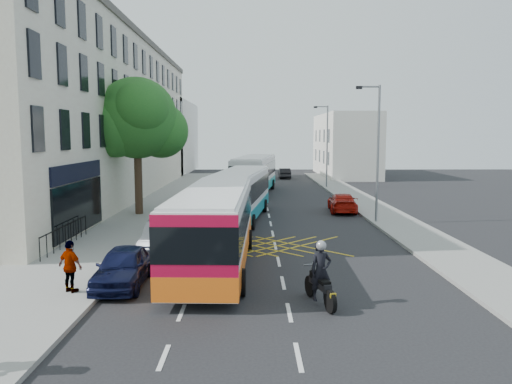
{
  "coord_description": "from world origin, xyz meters",
  "views": [
    {
      "loc": [
        -1.09,
        -17.31,
        5.23
      ],
      "look_at": [
        -0.89,
        9.44,
        2.2
      ],
      "focal_mm": 35.0,
      "sensor_mm": 36.0,
      "label": 1
    }
  ],
  "objects_px": {
    "bus_near": "(214,226)",
    "bus_far": "(255,174)",
    "lamp_far": "(326,142)",
    "street_tree": "(136,119)",
    "motorbike": "(320,275)",
    "parked_car_blue": "(123,267)",
    "distant_car_grey": "(247,176)",
    "parked_car_silver": "(165,239)",
    "pedestrian_far": "(70,266)",
    "lamp_near": "(376,146)",
    "distant_car_dark": "(284,173)",
    "red_hatchback": "(342,203)",
    "bus_mid": "(240,194)"
  },
  "relations": [
    {
      "from": "parked_car_blue",
      "to": "pedestrian_far",
      "type": "relative_size",
      "value": 2.34
    },
    {
      "from": "lamp_far",
      "to": "pedestrian_far",
      "type": "xyz_separation_m",
      "value": [
        -13.2,
        -33.46,
        -3.61
      ]
    },
    {
      "from": "distant_car_grey",
      "to": "distant_car_dark",
      "type": "bearing_deg",
      "value": 34.01
    },
    {
      "from": "lamp_far",
      "to": "bus_far",
      "type": "relative_size",
      "value": 0.66
    },
    {
      "from": "bus_mid",
      "to": "distant_car_grey",
      "type": "relative_size",
      "value": 2.46
    },
    {
      "from": "bus_near",
      "to": "bus_far",
      "type": "relative_size",
      "value": 0.92
    },
    {
      "from": "street_tree",
      "to": "red_hatchback",
      "type": "bearing_deg",
      "value": 6.93
    },
    {
      "from": "bus_near",
      "to": "distant_car_dark",
      "type": "distance_m",
      "value": 41.76
    },
    {
      "from": "bus_far",
      "to": "parked_car_silver",
      "type": "xyz_separation_m",
      "value": [
        -4.02,
        -24.13,
        -1.01
      ]
    },
    {
      "from": "bus_far",
      "to": "pedestrian_far",
      "type": "xyz_separation_m",
      "value": [
        -6.13,
        -29.59,
        -0.76
      ]
    },
    {
      "from": "pedestrian_far",
      "to": "bus_far",
      "type": "bearing_deg",
      "value": -72.27
    },
    {
      "from": "bus_near",
      "to": "lamp_near",
      "type": "bearing_deg",
      "value": 49.45
    },
    {
      "from": "parked_car_blue",
      "to": "parked_car_silver",
      "type": "relative_size",
      "value": 0.87
    },
    {
      "from": "lamp_far",
      "to": "bus_far",
      "type": "distance_m",
      "value": 8.55
    },
    {
      "from": "parked_car_silver",
      "to": "lamp_near",
      "type": "bearing_deg",
      "value": 36.14
    },
    {
      "from": "parked_car_blue",
      "to": "bus_far",
      "type": "bearing_deg",
      "value": 80.11
    },
    {
      "from": "bus_far",
      "to": "distant_car_grey",
      "type": "distance_m",
      "value": 12.22
    },
    {
      "from": "street_tree",
      "to": "pedestrian_far",
      "type": "relative_size",
      "value": 5.14
    },
    {
      "from": "bus_far",
      "to": "parked_car_blue",
      "type": "height_order",
      "value": "bus_far"
    },
    {
      "from": "distant_car_grey",
      "to": "pedestrian_far",
      "type": "xyz_separation_m",
      "value": [
        -5.34,
        -41.74,
        0.38
      ]
    },
    {
      "from": "lamp_far",
      "to": "distant_car_grey",
      "type": "distance_m",
      "value": 12.09
    },
    {
      "from": "bus_mid",
      "to": "bus_far",
      "type": "bearing_deg",
      "value": 93.52
    },
    {
      "from": "bus_far",
      "to": "pedestrian_far",
      "type": "distance_m",
      "value": 30.23
    },
    {
      "from": "motorbike",
      "to": "street_tree",
      "type": "bearing_deg",
      "value": 103.76
    },
    {
      "from": "red_hatchback",
      "to": "pedestrian_far",
      "type": "relative_size",
      "value": 2.6
    },
    {
      "from": "street_tree",
      "to": "parked_car_silver",
      "type": "height_order",
      "value": "street_tree"
    },
    {
      "from": "street_tree",
      "to": "lamp_far",
      "type": "bearing_deg",
      "value": 49.19
    },
    {
      "from": "distant_car_grey",
      "to": "pedestrian_far",
      "type": "bearing_deg",
      "value": -100.26
    },
    {
      "from": "parked_car_silver",
      "to": "red_hatchback",
      "type": "bearing_deg",
      "value": 51.95
    },
    {
      "from": "parked_car_blue",
      "to": "distant_car_grey",
      "type": "height_order",
      "value": "parked_car_blue"
    },
    {
      "from": "pedestrian_far",
      "to": "lamp_far",
      "type": "bearing_deg",
      "value": -82.09
    },
    {
      "from": "motorbike",
      "to": "parked_car_silver",
      "type": "relative_size",
      "value": 0.49
    },
    {
      "from": "street_tree",
      "to": "parked_car_blue",
      "type": "xyz_separation_m",
      "value": [
        2.91,
        -15.26,
        -5.61
      ]
    },
    {
      "from": "bus_mid",
      "to": "bus_near",
      "type": "bearing_deg",
      "value": -86.38
    },
    {
      "from": "bus_near",
      "to": "pedestrian_far",
      "type": "relative_size",
      "value": 6.55
    },
    {
      "from": "street_tree",
      "to": "distant_car_grey",
      "type": "bearing_deg",
      "value": 74.88
    },
    {
      "from": "bus_near",
      "to": "red_hatchback",
      "type": "xyz_separation_m",
      "value": [
        7.71,
        14.31,
        -1.01
      ]
    },
    {
      "from": "bus_mid",
      "to": "pedestrian_far",
      "type": "distance_m",
      "value": 16.09
    },
    {
      "from": "motorbike",
      "to": "red_hatchback",
      "type": "relative_size",
      "value": 0.51
    },
    {
      "from": "motorbike",
      "to": "distant_car_grey",
      "type": "relative_size",
      "value": 0.5
    },
    {
      "from": "parked_car_blue",
      "to": "red_hatchback",
      "type": "xyz_separation_m",
      "value": [
        10.7,
        16.91,
        -0.04
      ]
    },
    {
      "from": "lamp_near",
      "to": "motorbike",
      "type": "distance_m",
      "value": 15.65
    },
    {
      "from": "parked_car_silver",
      "to": "pedestrian_far",
      "type": "distance_m",
      "value": 5.86
    },
    {
      "from": "distant_car_dark",
      "to": "parked_car_silver",
      "type": "bearing_deg",
      "value": 77.86
    },
    {
      "from": "bus_near",
      "to": "pedestrian_far",
      "type": "height_order",
      "value": "bus_near"
    },
    {
      "from": "lamp_near",
      "to": "bus_mid",
      "type": "xyz_separation_m",
      "value": [
        -8.05,
        1.77,
        -3.01
      ]
    },
    {
      "from": "distant_car_grey",
      "to": "red_hatchback",
      "type": "bearing_deg",
      "value": -77.0
    },
    {
      "from": "bus_far",
      "to": "distant_car_dark",
      "type": "distance_m",
      "value": 16.05
    },
    {
      "from": "parked_car_silver",
      "to": "pedestrian_far",
      "type": "xyz_separation_m",
      "value": [
        -2.11,
        -5.46,
        0.25
      ]
    },
    {
      "from": "lamp_far",
      "to": "motorbike",
      "type": "bearing_deg",
      "value": -98.59
    }
  ]
}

